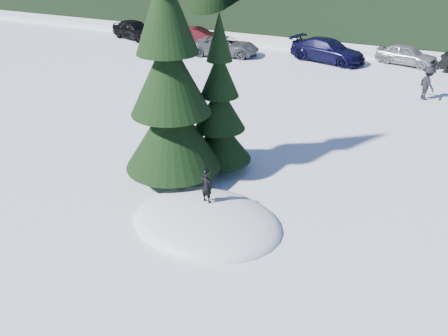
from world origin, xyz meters
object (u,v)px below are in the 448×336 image
at_px(spruce_short, 220,113).
at_px(child_skier, 207,187).
at_px(car_1, 198,36).
at_px(car_0, 135,29).
at_px(car_2, 225,46).
at_px(car_4, 407,55).
at_px(spruce_tall, 170,85).
at_px(car_3, 328,50).
at_px(adult_2, 427,83).

bearing_deg(spruce_short, child_skier, -70.19).
bearing_deg(car_1, car_0, 84.06).
distance_m(car_0, car_2, 9.21).
bearing_deg(car_4, spruce_tall, 178.73).
bearing_deg(car_1, spruce_short, -160.54).
relative_size(car_2, car_3, 0.92).
bearing_deg(car_0, adult_2, -86.38).
height_order(adult_2, car_4, adult_2).
bearing_deg(adult_2, spruce_short, 116.17).
xyz_separation_m(spruce_tall, car_1, (-9.83, 18.93, -2.69)).
xyz_separation_m(child_skier, adult_2, (4.89, 14.21, -0.15)).
bearing_deg(spruce_tall, adult_2, 61.60).
bearing_deg(car_1, car_2, -136.27).
height_order(car_0, car_2, car_0).
relative_size(spruce_tall, car_4, 2.28).
bearing_deg(spruce_tall, car_1, 117.45).
xyz_separation_m(adult_2, car_3, (-6.47, 5.34, -0.09)).
relative_size(adult_2, car_3, 0.33).
relative_size(child_skier, car_1, 0.26).
relative_size(spruce_tall, car_2, 1.85).
distance_m(car_0, car_1, 5.57).
bearing_deg(car_2, car_0, 67.78).
distance_m(spruce_short, car_2, 16.90).
xyz_separation_m(car_3, car_4, (4.77, 1.46, -0.09)).
xyz_separation_m(adult_2, car_1, (-16.74, 6.15, -0.20)).
bearing_deg(car_3, car_0, 103.71).
bearing_deg(child_skier, car_1, -50.67).
distance_m(spruce_short, car_1, 20.66).
bearing_deg(spruce_short, car_2, 115.78).
height_order(child_skier, adult_2, adult_2).
xyz_separation_m(child_skier, car_4, (3.19, 21.01, -0.33)).
relative_size(spruce_tall, spruce_short, 1.60).
relative_size(adult_2, car_0, 0.37).
bearing_deg(child_skier, car_0, -39.51).
bearing_deg(spruce_tall, car_0, 129.99).
distance_m(adult_2, car_1, 17.84).
distance_m(spruce_short, child_skier, 3.21).
distance_m(spruce_tall, car_4, 20.44).
bearing_deg(car_4, car_0, 107.13).
bearing_deg(child_skier, spruce_tall, -26.21).
height_order(child_skier, car_4, child_skier).
bearing_deg(car_3, car_1, 99.91).
xyz_separation_m(spruce_tall, car_0, (-15.36, 18.32, -2.56)).
relative_size(spruce_short, car_3, 1.06).
distance_m(spruce_short, car_0, 23.58).
distance_m(adult_2, car_0, 22.95).
xyz_separation_m(spruce_tall, car_3, (0.44, 18.12, -2.58)).
distance_m(child_skier, car_4, 21.25).
bearing_deg(car_0, spruce_tall, -122.42).
distance_m(spruce_short, adult_2, 12.88).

